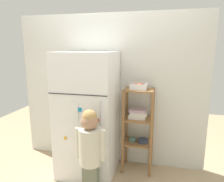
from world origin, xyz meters
name	(u,v)px	position (x,y,z in m)	size (l,w,h in m)	color
ground_plane	(103,173)	(0.00, 0.00, 0.00)	(6.00, 6.00, 0.00)	tan
kitchen_wall_back	(110,91)	(0.00, 0.37, 1.05)	(2.63, 0.03, 2.09)	silver
refrigerator	(88,114)	(-0.20, 0.02, 0.80)	(0.71, 0.68, 1.59)	white
child_standing	(90,146)	(0.00, -0.47, 0.62)	(0.33, 0.24, 1.02)	#646A58
pantry_shelf_unit	(138,123)	(0.43, 0.20, 0.67)	(0.39, 0.31, 1.12)	olive
fruit_bin	(139,87)	(0.43, 0.17, 1.16)	(0.21, 0.17, 0.08)	white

